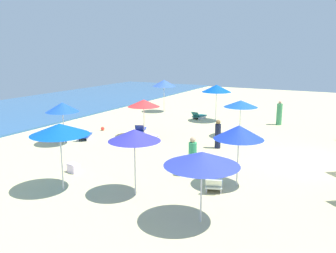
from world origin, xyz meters
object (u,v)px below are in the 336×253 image
lounge_chair_2_0 (199,116)px  beach_ball_1 (103,129)px  umbrella_0 (164,83)px  lounge_chair_6_0 (84,135)px  beachgoer_0 (218,135)px  beachgoer_2 (193,158)px  umbrella_5 (144,103)px  lounge_chair_3_0 (214,184)px  lounge_chair_5_1 (141,129)px  umbrella_1 (241,104)px  cooler_box_0 (74,168)px  umbrella_7 (60,129)px  umbrella_4 (134,135)px  lounge_chair_5_0 (148,137)px  umbrella_3 (239,132)px  lounge_chair_6_1 (68,133)px  umbrella_6 (62,107)px  umbrella_2 (217,88)px  umbrella_8 (202,159)px  beachgoer_1 (279,114)px

lounge_chair_2_0 → beach_ball_1: lounge_chair_2_0 is taller
umbrella_0 → lounge_chair_6_0: (-10.48, -0.35, -2.17)m
beachgoer_0 → beachgoer_2: bearing=-63.0°
umbrella_5 → lounge_chair_3_0: bearing=-131.5°
lounge_chair_5_1 → beach_ball_1: bearing=-11.2°
umbrella_1 → umbrella_5: bearing=116.8°
cooler_box_0 → beach_ball_1: (7.11, 3.95, -0.07)m
lounge_chair_5_1 → umbrella_7: size_ratio=0.54×
umbrella_4 → lounge_chair_5_0: size_ratio=1.76×
lounge_chair_5_0 → lounge_chair_3_0: bearing=139.8°
lounge_chair_5_1 → beach_ball_1: size_ratio=5.64×
umbrella_3 → umbrella_4: bearing=131.0°
umbrella_1 → lounge_chair_6_1: bearing=119.1°
lounge_chair_2_0 → lounge_chair_5_1: 6.21m
umbrella_1 → umbrella_6: 10.26m
umbrella_2 → beachgoer_2: bearing=-164.2°
umbrella_5 → umbrella_7: 8.83m
lounge_chair_6_1 → lounge_chair_3_0: bearing=147.2°
lounge_chair_5_0 → beachgoer_0: 4.04m
umbrella_5 → umbrella_4: bearing=-150.5°
umbrella_4 → beach_ball_1: umbrella_4 is taller
umbrella_6 → beachgoer_0: umbrella_6 is taller
umbrella_8 → cooler_box_0: (1.67, 6.64, -1.85)m
beach_ball_1 → lounge_chair_6_1: bearing=167.1°
umbrella_5 → umbrella_6: (-3.60, 3.02, 0.04)m
umbrella_1 → beachgoer_0: 3.28m
umbrella_2 → lounge_chair_3_0: size_ratio=1.95×
umbrella_3 → cooler_box_0: bearing=105.1°
umbrella_1 → umbrella_3: bearing=-163.8°
lounge_chair_5_1 → umbrella_7: 9.86m
umbrella_0 → umbrella_4: umbrella_0 is taller
lounge_chair_5_1 → beachgoer_1: size_ratio=0.82×
lounge_chair_2_0 → umbrella_8: bearing=123.5°
lounge_chair_6_1 → umbrella_5: bearing=-162.0°
umbrella_6 → cooler_box_0: 5.36m
umbrella_6 → umbrella_7: bearing=-136.9°
umbrella_2 → beachgoer_1: 4.74m
umbrella_1 → beachgoer_0: bearing=174.4°
lounge_chair_2_0 → umbrella_4: (-14.51, -3.66, 2.03)m
umbrella_3 → lounge_chair_3_0: 2.18m
umbrella_2 → umbrella_4: size_ratio=1.08×
cooler_box_0 → lounge_chair_5_1: bearing=-66.4°
beachgoer_1 → umbrella_8: bearing=154.2°
lounge_chair_2_0 → umbrella_0: bearing=-11.4°
lounge_chair_6_0 → umbrella_2: bearing=-145.1°
lounge_chair_6_0 → beachgoer_1: beachgoer_1 is taller
beachgoer_0 → umbrella_8: bearing=-53.3°
lounge_chair_2_0 → cooler_box_0: lounge_chair_2_0 is taller
umbrella_3 → umbrella_6: 10.54m
umbrella_1 → umbrella_6: (-6.21, 8.17, 0.06)m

